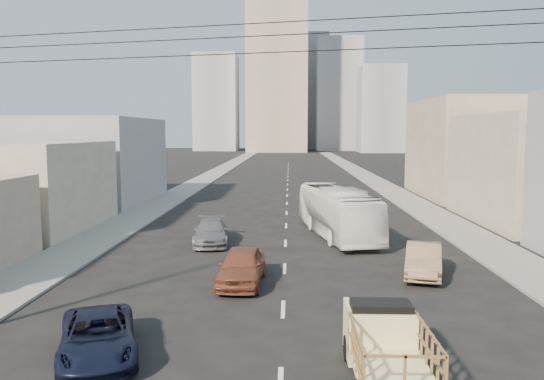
# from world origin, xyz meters

# --- Properties ---
(sidewalk_left) EXTENTS (3.50, 180.00, 0.12)m
(sidewalk_left) POSITION_xyz_m (-11.75, 70.00, 0.06)
(sidewalk_left) COLOR gray
(sidewalk_left) RESTS_ON ground
(sidewalk_right) EXTENTS (3.50, 180.00, 0.12)m
(sidewalk_right) POSITION_xyz_m (11.75, 70.00, 0.06)
(sidewalk_right) COLOR gray
(sidewalk_right) RESTS_ON ground
(lane_dashes) EXTENTS (0.15, 104.00, 0.01)m
(lane_dashes) POSITION_xyz_m (0.00, 53.00, 0.01)
(lane_dashes) COLOR silver
(lane_dashes) RESTS_ON ground
(flatbed_pickup) EXTENTS (1.95, 4.41, 1.90)m
(flatbed_pickup) POSITION_xyz_m (2.83, 2.31, 1.09)
(flatbed_pickup) COLOR beige
(flatbed_pickup) RESTS_ON ground
(navy_pickup) EXTENTS (3.59, 5.13, 1.30)m
(navy_pickup) POSITION_xyz_m (-5.46, 3.50, 0.65)
(navy_pickup) COLOR black
(navy_pickup) RESTS_ON ground
(city_bus) EXTENTS (4.70, 11.63, 3.16)m
(city_bus) POSITION_xyz_m (3.31, 22.37, 1.58)
(city_bus) COLOR white
(city_bus) RESTS_ON ground
(sedan_brown) EXTENTS (2.07, 4.77, 1.60)m
(sedan_brown) POSITION_xyz_m (-1.88, 11.31, 0.80)
(sedan_brown) COLOR brown
(sedan_brown) RESTS_ON ground
(sedan_tan) EXTENTS (2.65, 4.77, 1.49)m
(sedan_tan) POSITION_xyz_m (6.50, 12.95, 0.74)
(sedan_tan) COLOR #8F7453
(sedan_tan) RESTS_ON ground
(sedan_grey) EXTENTS (2.58, 5.15, 1.44)m
(sedan_grey) POSITION_xyz_m (-4.48, 19.67, 0.72)
(sedan_grey) COLOR slate
(sedan_grey) RESTS_ON ground
(overhead_wires) EXTENTS (23.01, 5.02, 0.72)m
(overhead_wires) POSITION_xyz_m (0.00, 1.50, 8.97)
(overhead_wires) COLOR black
(overhead_wires) RESTS_ON ground
(bldg_right_far) EXTENTS (12.00, 16.00, 10.00)m
(bldg_right_far) POSITION_xyz_m (20.00, 44.00, 5.00)
(bldg_right_far) COLOR gray
(bldg_right_far) RESTS_ON ground
(bldg_left_mid) EXTENTS (11.00, 12.00, 6.00)m
(bldg_left_mid) POSITION_xyz_m (-19.00, 24.00, 3.00)
(bldg_left_mid) COLOR #A99C88
(bldg_left_mid) RESTS_ON ground
(bldg_left_far) EXTENTS (12.00, 16.00, 8.00)m
(bldg_left_far) POSITION_xyz_m (-19.50, 39.00, 4.00)
(bldg_left_far) COLOR gray
(bldg_left_far) RESTS_ON ground
(high_rise_tower) EXTENTS (20.00, 20.00, 60.00)m
(high_rise_tower) POSITION_xyz_m (-4.00, 170.00, 30.00)
(high_rise_tower) COLOR tan
(high_rise_tower) RESTS_ON ground
(midrise_ne) EXTENTS (16.00, 16.00, 40.00)m
(midrise_ne) POSITION_xyz_m (18.00, 185.00, 20.00)
(midrise_ne) COLOR #93969B
(midrise_ne) RESTS_ON ground
(midrise_nw) EXTENTS (15.00, 15.00, 34.00)m
(midrise_nw) POSITION_xyz_m (-26.00, 180.00, 17.00)
(midrise_nw) COLOR #93969B
(midrise_nw) RESTS_ON ground
(midrise_back) EXTENTS (18.00, 18.00, 44.00)m
(midrise_back) POSITION_xyz_m (6.00, 200.00, 22.00)
(midrise_back) COLOR gray
(midrise_back) RESTS_ON ground
(midrise_east) EXTENTS (14.00, 14.00, 28.00)m
(midrise_east) POSITION_xyz_m (30.00, 165.00, 14.00)
(midrise_east) COLOR #93969B
(midrise_east) RESTS_ON ground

